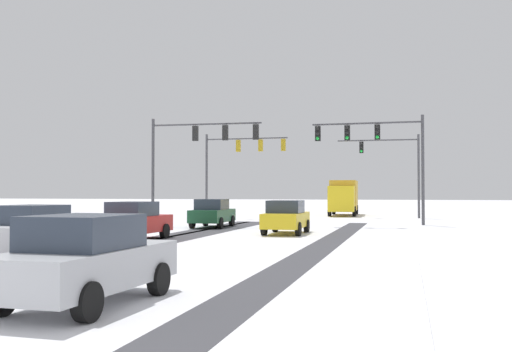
% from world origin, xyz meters
% --- Properties ---
extents(wheel_track_left_lane, '(1.02, 35.77, 0.01)m').
position_xyz_m(wheel_track_left_lane, '(-3.69, 16.26, 0.00)').
color(wheel_track_left_lane, '#424247').
rests_on(wheel_track_left_lane, ground).
extents(wheel_track_right_lane, '(0.98, 35.77, 0.01)m').
position_xyz_m(wheel_track_right_lane, '(-2.31, 16.26, 0.00)').
color(wheel_track_right_lane, '#424247').
rests_on(wheel_track_right_lane, ground).
extents(wheel_track_center, '(0.72, 35.77, 0.01)m').
position_xyz_m(wheel_track_center, '(-3.17, 16.26, 0.00)').
color(wheel_track_center, '#424247').
rests_on(wheel_track_center, ground).
extents(wheel_track_oncoming, '(1.16, 35.77, 0.01)m').
position_xyz_m(wheel_track_oncoming, '(4.00, 16.26, 0.00)').
color(wheel_track_oncoming, '#424247').
rests_on(wheel_track_oncoming, ground).
extents(sidewalk_kerb_right, '(4.00, 35.77, 0.12)m').
position_xyz_m(sidewalk_kerb_right, '(9.37, 14.63, 0.06)').
color(sidewalk_kerb_right, white).
rests_on(sidewalk_kerb_right, ground).
extents(traffic_signal_far_left, '(6.51, 0.44, 6.50)m').
position_xyz_m(traffic_signal_far_left, '(-5.39, 38.50, 4.81)').
color(traffic_signal_far_left, '#47474C').
rests_on(traffic_signal_far_left, ground).
extents(traffic_signal_far_right, '(6.32, 0.50, 6.50)m').
position_xyz_m(traffic_signal_far_right, '(6.23, 42.45, 4.44)').
color(traffic_signal_far_right, '#47474C').
rests_on(traffic_signal_far_right, ground).
extents(traffic_signal_near_right, '(6.51, 0.39, 6.50)m').
position_xyz_m(traffic_signal_near_right, '(5.39, 30.50, 4.81)').
color(traffic_signal_near_right, '#47474C').
rests_on(traffic_signal_near_right, ground).
extents(traffic_signal_near_left, '(6.89, 0.49, 6.50)m').
position_xyz_m(traffic_signal_near_left, '(-5.23, 28.60, 4.82)').
color(traffic_signal_near_left, '#47474C').
rests_on(traffic_signal_near_left, ground).
extents(car_dark_green_lead, '(1.95, 4.16, 1.62)m').
position_xyz_m(car_dark_green_lead, '(-3.77, 27.39, 0.82)').
color(car_dark_green_lead, '#194C2D').
rests_on(car_dark_green_lead, ground).
extents(car_yellow_cab_second, '(1.87, 4.12, 1.62)m').
position_xyz_m(car_yellow_cab_second, '(1.38, 23.23, 0.82)').
color(car_yellow_cab_second, yellow).
rests_on(car_yellow_cab_second, ground).
extents(car_red_third, '(1.96, 4.17, 1.62)m').
position_xyz_m(car_red_third, '(-4.08, 17.93, 0.82)').
color(car_red_third, red).
rests_on(car_red_third, ground).
extents(car_white_fourth, '(2.02, 4.19, 1.62)m').
position_xyz_m(car_white_fourth, '(-4.31, 11.39, 0.82)').
color(car_white_fourth, silver).
rests_on(car_white_fourth, ground).
extents(car_silver_fifth, '(1.94, 4.15, 1.62)m').
position_xyz_m(car_silver_fifth, '(1.45, 4.69, 0.82)').
color(car_silver_fifth, '#B7BABF').
rests_on(car_silver_fifth, ground).
extents(box_truck_delivery, '(2.54, 7.49, 3.02)m').
position_xyz_m(box_truck_delivery, '(1.76, 46.54, 1.63)').
color(box_truck_delivery, yellow).
rests_on(box_truck_delivery, ground).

